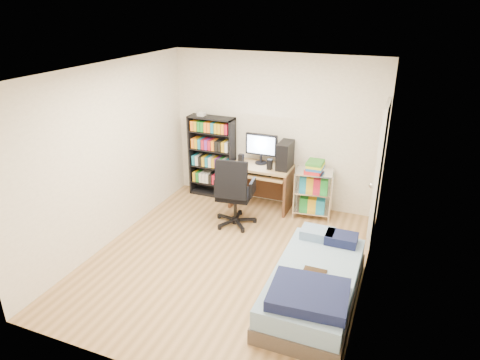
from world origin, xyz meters
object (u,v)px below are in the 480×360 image
at_px(office_chair, 234,204).
at_px(bed, 314,285).
at_px(computer_desk, 268,169).
at_px(media_shelf, 212,156).

distance_m(office_chair, bed, 2.07).
bearing_deg(office_chair, computer_desk, 64.04).
relative_size(computer_desk, bed, 0.67).
bearing_deg(bed, office_chair, 138.65).
bearing_deg(computer_desk, bed, -59.38).
xyz_separation_m(office_chair, bed, (1.55, -1.37, -0.12)).
bearing_deg(bed, media_shelf, 136.04).
height_order(office_chair, bed, office_chair).
relative_size(computer_desk, office_chair, 1.11).
distance_m(media_shelf, computer_desk, 1.07).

